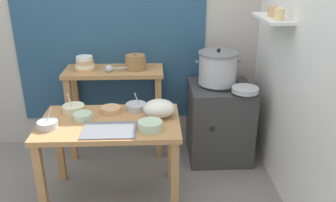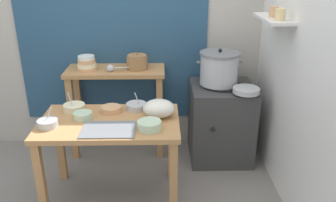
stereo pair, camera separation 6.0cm
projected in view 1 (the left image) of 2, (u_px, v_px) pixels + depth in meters
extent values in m
plane|color=gray|center=(123.00, 199.00, 3.00)|extent=(9.00, 9.00, 0.00)
cube|color=#B2ADA3|center=(135.00, 23.00, 3.53)|extent=(4.40, 0.10, 2.60)
cube|color=navy|center=(109.00, 19.00, 3.45)|extent=(1.90, 0.02, 2.10)
cube|color=white|center=(297.00, 42.00, 2.75)|extent=(0.10, 3.20, 2.60)
cube|color=silver|center=(272.00, 18.00, 2.87)|extent=(0.20, 0.56, 0.02)
cylinder|color=#E5C684|center=(279.00, 14.00, 2.71)|extent=(0.08, 0.08, 0.09)
cylinder|color=tan|center=(272.00, 11.00, 2.86)|extent=(0.07, 0.07, 0.09)
cube|color=#B27F4C|center=(110.00, 123.00, 2.77)|extent=(1.10, 0.66, 0.04)
cube|color=#B27F4C|center=(41.00, 184.00, 2.63)|extent=(0.06, 0.06, 0.68)
cube|color=#B27F4C|center=(175.00, 181.00, 2.67)|extent=(0.06, 0.06, 0.68)
cube|color=#B27F4C|center=(60.00, 147.00, 3.15)|extent=(0.06, 0.06, 0.68)
cube|color=#B27F4C|center=(171.00, 145.00, 3.19)|extent=(0.06, 0.06, 0.68)
cube|color=#B27F4C|center=(114.00, 71.00, 3.44)|extent=(0.96, 0.40, 0.04)
cube|color=#B27F4C|center=(71.00, 120.00, 3.45)|extent=(0.06, 0.06, 0.86)
cube|color=#B27F4C|center=(159.00, 119.00, 3.48)|extent=(0.06, 0.06, 0.86)
cube|color=#B27F4C|center=(77.00, 108.00, 3.73)|extent=(0.06, 0.06, 0.86)
cube|color=#B27F4C|center=(158.00, 107.00, 3.76)|extent=(0.06, 0.06, 0.86)
cube|color=#383838|center=(219.00, 121.00, 3.54)|extent=(0.60, 0.60, 0.76)
cylinder|color=black|center=(221.00, 85.00, 3.40)|extent=(0.36, 0.36, 0.02)
cylinder|color=black|center=(212.00, 129.00, 3.23)|extent=(0.04, 0.02, 0.04)
cylinder|color=#B7BABF|center=(218.00, 69.00, 3.35)|extent=(0.36, 0.36, 0.29)
cylinder|color=slate|center=(219.00, 53.00, 3.30)|extent=(0.38, 0.38, 0.02)
sphere|color=black|center=(219.00, 50.00, 3.29)|extent=(0.04, 0.04, 0.04)
cube|color=slate|center=(197.00, 62.00, 3.32)|extent=(0.04, 0.02, 0.02)
cube|color=slate|center=(239.00, 61.00, 3.34)|extent=(0.04, 0.02, 0.02)
cylinder|color=olive|center=(136.00, 63.00, 3.41)|extent=(0.20, 0.20, 0.12)
cylinder|color=olive|center=(135.00, 56.00, 3.39)|extent=(0.19, 0.19, 0.02)
sphere|color=olive|center=(135.00, 54.00, 3.38)|extent=(0.02, 0.02, 0.02)
cylinder|color=tan|center=(85.00, 69.00, 3.39)|extent=(0.19, 0.19, 0.03)
cylinder|color=beige|center=(85.00, 65.00, 3.37)|extent=(0.18, 0.18, 0.04)
cylinder|color=tan|center=(85.00, 62.00, 3.36)|extent=(0.17, 0.17, 0.04)
cylinder|color=silver|center=(84.00, 58.00, 3.34)|extent=(0.16, 0.16, 0.03)
sphere|color=#B7BABF|center=(109.00, 68.00, 3.34)|extent=(0.07, 0.07, 0.07)
cylinder|color=#B7BABF|center=(123.00, 68.00, 3.36)|extent=(0.21, 0.04, 0.01)
cube|color=slate|center=(109.00, 130.00, 2.61)|extent=(0.40, 0.28, 0.01)
ellipsoid|color=silver|center=(159.00, 108.00, 2.81)|extent=(0.26, 0.21, 0.15)
cylinder|color=#B7BABF|center=(245.00, 90.00, 3.18)|extent=(0.24, 0.24, 0.04)
cylinder|color=#B7D1AD|center=(83.00, 116.00, 2.78)|extent=(0.15, 0.15, 0.05)
cylinder|color=maroon|center=(82.00, 114.00, 2.78)|extent=(0.13, 0.13, 0.01)
cylinder|color=#B7BABF|center=(48.00, 125.00, 2.64)|extent=(0.15, 0.15, 0.06)
cylinder|color=#337238|center=(47.00, 122.00, 2.63)|extent=(0.13, 0.13, 0.01)
cylinder|color=#B7BABF|center=(48.00, 118.00, 2.64)|extent=(0.08, 0.01, 0.15)
cylinder|color=beige|center=(74.00, 108.00, 2.92)|extent=(0.18, 0.18, 0.06)
cylinder|color=#BFB28C|center=(73.00, 106.00, 2.91)|extent=(0.15, 0.15, 0.01)
cylinder|color=#B7BABF|center=(71.00, 103.00, 2.88)|extent=(0.07, 0.07, 0.16)
cylinder|color=tan|center=(111.00, 110.00, 2.91)|extent=(0.17, 0.17, 0.05)
cylinder|color=brown|center=(111.00, 108.00, 2.90)|extent=(0.14, 0.14, 0.01)
cylinder|color=#B7D1AD|center=(150.00, 126.00, 2.61)|extent=(0.18, 0.18, 0.07)
cylinder|color=maroon|center=(150.00, 122.00, 2.60)|extent=(0.15, 0.15, 0.01)
cylinder|color=#B7BABF|center=(136.00, 107.00, 2.96)|extent=(0.17, 0.17, 0.05)
cylinder|color=maroon|center=(136.00, 104.00, 2.96)|extent=(0.15, 0.15, 0.01)
cylinder|color=#B7BABF|center=(138.00, 101.00, 2.93)|extent=(0.05, 0.05, 0.16)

